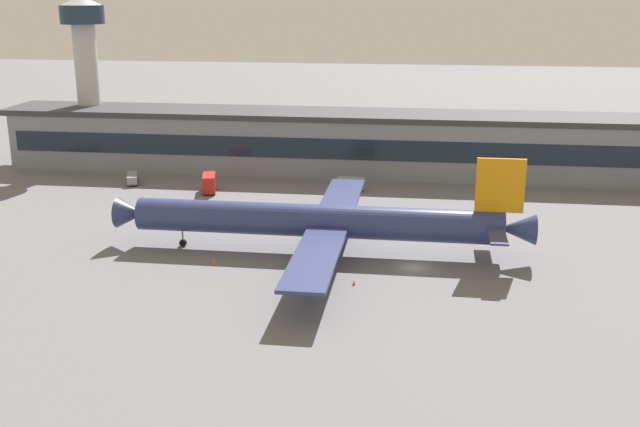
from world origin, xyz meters
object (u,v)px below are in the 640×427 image
object	(u,v)px
crew_van	(351,183)
belt_loader	(132,178)
traffic_cone_0	(354,283)
airliner	(323,221)
control_tower	(86,62)
stair_truck	(209,182)
traffic_cone_1	(214,260)

from	to	relation	value
crew_van	belt_loader	distance (m)	44.99
belt_loader	traffic_cone_0	world-z (taller)	belt_loader
crew_van	belt_loader	bearing A→B (deg)	-179.80
airliner	traffic_cone_0	xyz separation A→B (m)	(5.92, -12.49, -4.70)
control_tower	crew_van	distance (m)	67.47
airliner	traffic_cone_0	world-z (taller)	airliner
stair_truck	traffic_cone_0	size ratio (longest dim) A/B	10.02
traffic_cone_0	traffic_cone_1	bearing A→B (deg)	164.03
airliner	stair_truck	distance (m)	42.14
belt_loader	traffic_cone_0	size ratio (longest dim) A/B	10.51
airliner	belt_loader	bearing A→B (deg)	139.84
airliner	traffic_cone_0	size ratio (longest dim) A/B	99.60
crew_van	airliner	bearing A→B (deg)	-91.01
belt_loader	traffic_cone_1	bearing A→B (deg)	-56.42
traffic_cone_1	belt_loader	bearing A→B (deg)	123.58
traffic_cone_0	crew_van	bearing A→B (deg)	96.00
crew_van	traffic_cone_0	xyz separation A→B (m)	(5.26, -50.06, -1.14)
traffic_cone_1	airliner	bearing A→B (deg)	22.93
control_tower	belt_loader	distance (m)	32.85
crew_van	belt_loader	size ratio (longest dim) A/B	0.81
control_tower	crew_van	world-z (taller)	control_tower
belt_loader	traffic_cone_0	distance (m)	70.82
belt_loader	traffic_cone_1	size ratio (longest dim) A/B	9.46
crew_van	stair_truck	bearing A→B (deg)	-169.43
stair_truck	airliner	bearing A→B (deg)	-50.55
control_tower	traffic_cone_1	bearing A→B (deg)	-53.98
crew_van	traffic_cone_1	distance (m)	46.80
belt_loader	traffic_cone_0	bearing A→B (deg)	-44.80
airliner	control_tower	bearing A→B (deg)	137.26
control_tower	belt_loader	xyz separation A→B (m)	(16.32, -18.64, -21.57)
control_tower	traffic_cone_1	distance (m)	80.42
airliner	belt_loader	xyz separation A→B (m)	(-44.33, 37.40, -3.86)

